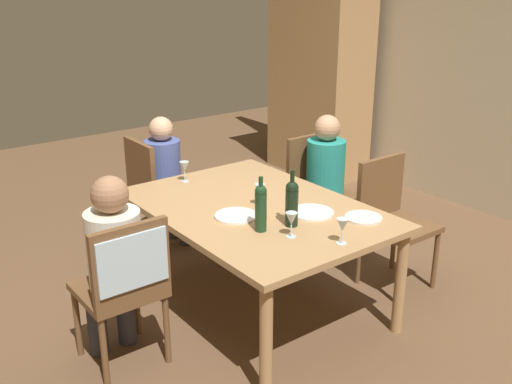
{
  "coord_description": "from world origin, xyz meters",
  "views": [
    {
      "loc": [
        2.83,
        -2.15,
        2.14
      ],
      "look_at": [
        0.0,
        0.0,
        0.83
      ],
      "focal_mm": 41.81,
      "sensor_mm": 36.0,
      "label": 1
    }
  ],
  "objects_px": {
    "person_man_guest": "(114,256)",
    "dinner_plate_host": "(236,216)",
    "wine_glass_near_right": "(260,190)",
    "chair_near": "(126,276)",
    "wine_bottle_tall_green": "(261,206)",
    "wine_glass_far": "(342,226)",
    "wine_glass_near_left": "(184,167)",
    "chair_far_right": "(391,213)",
    "wine_glass_centre": "(291,220)",
    "dinner_plate_guest_right": "(363,218)",
    "wine_bottle_dark_red": "(292,202)",
    "dinner_plate_guest_left": "(312,212)",
    "person_woman_host": "(166,172)",
    "armoire_cabinet": "(319,74)",
    "person_man_bearded": "(328,175)",
    "dining_table": "(256,217)",
    "chair_left_end": "(154,186)",
    "chair_far_left": "(317,185)"
  },
  "relations": [
    {
      "from": "person_man_guest",
      "to": "dinner_plate_host",
      "type": "bearing_deg",
      "value": -6.42
    },
    {
      "from": "wine_glass_near_right",
      "to": "dinner_plate_host",
      "type": "distance_m",
      "value": 0.26
    },
    {
      "from": "chair_near",
      "to": "wine_bottle_tall_green",
      "type": "relative_size",
      "value": 2.78
    },
    {
      "from": "person_man_guest",
      "to": "wine_glass_far",
      "type": "relative_size",
      "value": 7.6
    },
    {
      "from": "wine_glass_near_right",
      "to": "wine_glass_near_left",
      "type": "bearing_deg",
      "value": -168.85
    },
    {
      "from": "chair_far_right",
      "to": "person_man_guest",
      "type": "bearing_deg",
      "value": -9.33
    },
    {
      "from": "chair_near",
      "to": "person_man_guest",
      "type": "relative_size",
      "value": 0.81
    },
    {
      "from": "wine_glass_centre",
      "to": "dinner_plate_guest_right",
      "type": "bearing_deg",
      "value": 83.03
    },
    {
      "from": "wine_bottle_dark_red",
      "to": "wine_glass_near_left",
      "type": "distance_m",
      "value": 1.07
    },
    {
      "from": "wine_glass_near_left",
      "to": "dinner_plate_guest_left",
      "type": "bearing_deg",
      "value": 17.62
    },
    {
      "from": "chair_near",
      "to": "person_woman_host",
      "type": "height_order",
      "value": "person_woman_host"
    },
    {
      "from": "armoire_cabinet",
      "to": "wine_bottle_tall_green",
      "type": "bearing_deg",
      "value": -48.4
    },
    {
      "from": "chair_far_right",
      "to": "dinner_plate_host",
      "type": "distance_m",
      "value": 1.22
    },
    {
      "from": "chair_far_right",
      "to": "dinner_plate_host",
      "type": "relative_size",
      "value": 3.47
    },
    {
      "from": "wine_glass_near_left",
      "to": "wine_glass_centre",
      "type": "height_order",
      "value": "same"
    },
    {
      "from": "person_man_bearded",
      "to": "wine_glass_centre",
      "type": "distance_m",
      "value": 1.4
    },
    {
      "from": "person_woman_host",
      "to": "wine_glass_near_right",
      "type": "height_order",
      "value": "person_woman_host"
    },
    {
      "from": "dining_table",
      "to": "dinner_plate_host",
      "type": "relative_size",
      "value": 6.41
    },
    {
      "from": "wine_glass_near_right",
      "to": "person_woman_host",
      "type": "bearing_deg",
      "value": -179.91
    },
    {
      "from": "person_woman_host",
      "to": "dinner_plate_guest_left",
      "type": "relative_size",
      "value": 3.96
    },
    {
      "from": "chair_left_end",
      "to": "dinner_plate_host",
      "type": "relative_size",
      "value": 3.47
    },
    {
      "from": "wine_glass_far",
      "to": "wine_bottle_dark_red",
      "type": "bearing_deg",
      "value": -171.07
    },
    {
      "from": "wine_glass_near_right",
      "to": "dinner_plate_host",
      "type": "xyz_separation_m",
      "value": [
        0.06,
        -0.23,
        -0.1
      ]
    },
    {
      "from": "wine_glass_near_right",
      "to": "dinner_plate_host",
      "type": "bearing_deg",
      "value": -76.17
    },
    {
      "from": "person_man_guest",
      "to": "dinner_plate_guest_right",
      "type": "height_order",
      "value": "person_man_guest"
    },
    {
      "from": "chair_near",
      "to": "wine_bottle_dark_red",
      "type": "relative_size",
      "value": 2.67
    },
    {
      "from": "dinner_plate_guest_left",
      "to": "dinner_plate_guest_right",
      "type": "distance_m",
      "value": 0.32
    },
    {
      "from": "wine_glass_centre",
      "to": "dinner_plate_guest_right",
      "type": "relative_size",
      "value": 0.65
    },
    {
      "from": "chair_far_right",
      "to": "person_man_guest",
      "type": "relative_size",
      "value": 0.81
    },
    {
      "from": "wine_glass_near_right",
      "to": "dinner_plate_guest_right",
      "type": "xyz_separation_m",
      "value": [
        0.55,
        0.37,
        -0.1
      ]
    },
    {
      "from": "chair_far_left",
      "to": "person_woman_host",
      "type": "height_order",
      "value": "person_woman_host"
    },
    {
      "from": "chair_left_end",
      "to": "chair_far_right",
      "type": "xyz_separation_m",
      "value": [
        1.52,
        1.06,
        0.0
      ]
    },
    {
      "from": "chair_left_end",
      "to": "person_man_guest",
      "type": "distance_m",
      "value": 1.5
    },
    {
      "from": "person_woman_host",
      "to": "wine_glass_far",
      "type": "bearing_deg",
      "value": 0.47
    },
    {
      "from": "chair_left_end",
      "to": "chair_near",
      "type": "height_order",
      "value": "same"
    },
    {
      "from": "person_woman_host",
      "to": "wine_bottle_tall_green",
      "type": "xyz_separation_m",
      "value": [
        1.55,
        -0.23,
        0.24
      ]
    },
    {
      "from": "chair_far_left",
      "to": "dinner_plate_host",
      "type": "height_order",
      "value": "chair_far_left"
    },
    {
      "from": "wine_glass_far",
      "to": "dinner_plate_host",
      "type": "xyz_separation_m",
      "value": [
        -0.67,
        -0.24,
        -0.1
      ]
    },
    {
      "from": "dinner_plate_host",
      "to": "dinner_plate_guest_left",
      "type": "distance_m",
      "value": 0.47
    },
    {
      "from": "dinner_plate_guest_right",
      "to": "person_man_bearded",
      "type": "bearing_deg",
      "value": 147.79
    },
    {
      "from": "person_woman_host",
      "to": "person_man_guest",
      "type": "height_order",
      "value": "person_man_guest"
    },
    {
      "from": "wine_bottle_dark_red",
      "to": "person_man_bearded",
      "type": "bearing_deg",
      "value": 126.12
    },
    {
      "from": "wine_bottle_tall_green",
      "to": "wine_bottle_dark_red",
      "type": "xyz_separation_m",
      "value": [
        0.05,
        0.19,
        -0.0
      ]
    },
    {
      "from": "armoire_cabinet",
      "to": "person_man_bearded",
      "type": "distance_m",
      "value": 2.15
    },
    {
      "from": "person_man_guest",
      "to": "dinner_plate_host",
      "type": "relative_size",
      "value": 4.28
    },
    {
      "from": "person_man_guest",
      "to": "wine_bottle_tall_green",
      "type": "xyz_separation_m",
      "value": [
        0.34,
        0.77,
        0.22
      ]
    },
    {
      "from": "chair_left_end",
      "to": "chair_far_left",
      "type": "height_order",
      "value": "same"
    },
    {
      "from": "chair_far_left",
      "to": "wine_bottle_tall_green",
      "type": "bearing_deg",
      "value": 33.61
    },
    {
      "from": "chair_left_end",
      "to": "chair_far_right",
      "type": "bearing_deg",
      "value": 34.9
    },
    {
      "from": "person_woman_host",
      "to": "person_man_guest",
      "type": "xyz_separation_m",
      "value": [
        1.2,
        -1.0,
        0.02
      ]
    }
  ]
}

